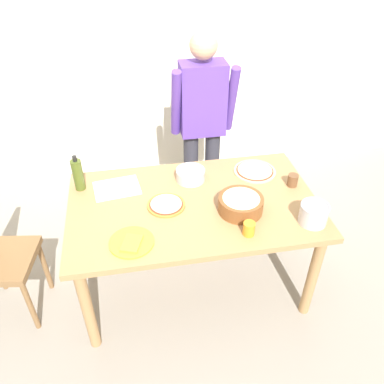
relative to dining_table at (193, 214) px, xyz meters
name	(u,v)px	position (x,y,z in m)	size (l,w,h in m)	color
ground	(193,280)	(0.00, 0.00, -0.67)	(8.00, 8.00, 0.00)	gray
wall_back	(161,43)	(0.00, 1.60, 0.63)	(5.60, 0.10, 2.60)	silver
dining_table	(193,214)	(0.00, 0.00, 0.00)	(1.60, 0.96, 0.76)	#A37A4C
person_cook	(202,122)	(0.21, 0.76, 0.27)	(0.49, 0.25, 1.62)	#2D2D38
pizza_raw_on_board	(255,171)	(0.50, 0.27, 0.10)	(0.30, 0.30, 0.02)	beige
pizza_cooked_on_tray	(166,205)	(-0.18, 0.00, 0.10)	(0.24, 0.24, 0.02)	#C67A33
plate_with_slice	(132,242)	(-0.41, -0.30, 0.10)	(0.26, 0.26, 0.02)	gold
popcorn_bowl	(241,203)	(0.28, -0.13, 0.15)	(0.28, 0.28, 0.11)	brown
mixing_bowl_steel	(190,175)	(0.03, 0.26, 0.13)	(0.20, 0.20, 0.08)	#B7B7BC
olive_oil_bottle	(78,175)	(-0.72, 0.29, 0.20)	(0.07, 0.07, 0.26)	#47561E
steel_pot	(314,214)	(0.67, -0.31, 0.16)	(0.17, 0.17, 0.13)	#B7B7BC
cup_orange	(249,229)	(0.26, -0.34, 0.13)	(0.07, 0.07, 0.09)	orange
cup_small_brown	(293,180)	(0.70, 0.07, 0.13)	(0.07, 0.07, 0.09)	brown
cutting_board_white	(117,188)	(-0.48, 0.24, 0.10)	(0.30, 0.22, 0.01)	white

